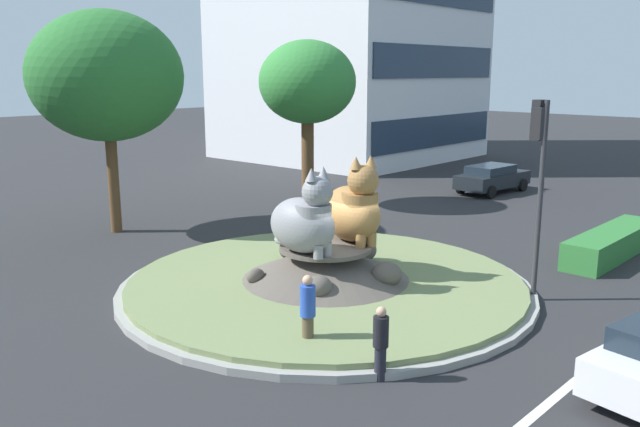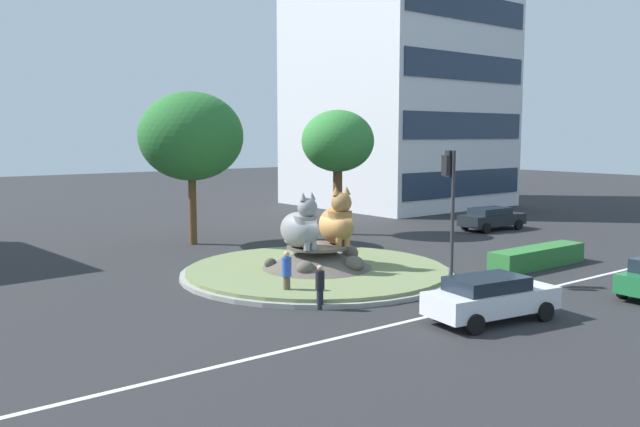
{
  "view_description": "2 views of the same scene",
  "coord_description": "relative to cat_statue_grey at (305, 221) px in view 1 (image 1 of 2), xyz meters",
  "views": [
    {
      "loc": [
        -13.06,
        -12.08,
        6.12
      ],
      "look_at": [
        1.53,
        1.67,
        1.72
      ],
      "focal_mm": 36.55,
      "sensor_mm": 36.0,
      "label": 1
    },
    {
      "loc": [
        -17.02,
        -22.48,
        6.03
      ],
      "look_at": [
        1.67,
        1.98,
        2.35
      ],
      "focal_mm": 37.34,
      "sensor_mm": 36.0,
      "label": 2
    }
  ],
  "objects": [
    {
      "name": "cat_statue_tabby",
      "position": [
        1.82,
        -0.16,
        0.06
      ],
      "size": [
        2.26,
        2.65,
        2.55
      ],
      "rotation": [
        0.0,
        0.0,
        -1.88
      ],
      "color": "#9E703D",
      "rests_on": "roundabout_island"
    },
    {
      "name": "ground_plane",
      "position": [
        0.92,
        0.1,
        -2.16
      ],
      "size": [
        160.0,
        160.0,
        0.0
      ],
      "primitive_type": "plane",
      "color": "#28282B"
    },
    {
      "name": "broadleaf_tree_behind_island",
      "position": [
        0.34,
        10.66,
        3.75
      ],
      "size": [
        5.66,
        5.66,
        8.33
      ],
      "color": "brown",
      "rests_on": "ground"
    },
    {
      "name": "traffic_light_mast",
      "position": [
        4.04,
        -4.56,
        1.78
      ],
      "size": [
        0.73,
        0.51,
        5.39
      ],
      "rotation": [
        0.0,
        0.0,
        1.53
      ],
      "color": "#2D2D33",
      "rests_on": "ground"
    },
    {
      "name": "roundabout_island",
      "position": [
        0.93,
        0.1,
        -1.77
      ],
      "size": [
        11.69,
        11.69,
        1.28
      ],
      "color": "gray",
      "rests_on": "ground"
    },
    {
      "name": "clipped_hedge_strip",
      "position": [
        9.99,
        -4.62,
        -1.71
      ],
      "size": [
        5.71,
        1.2,
        0.9
      ],
      "primitive_type": "cube",
      "color": "#2D7033",
      "rests_on": "ground"
    },
    {
      "name": "cat_statue_grey",
      "position": [
        0.0,
        0.0,
        0.0
      ],
      "size": [
        1.48,
        2.37,
        2.4
      ],
      "rotation": [
        0.0,
        0.0,
        -1.56
      ],
      "color": "gray",
      "rests_on": "roundabout_island"
    },
    {
      "name": "pedestrian_blue_shirt",
      "position": [
        -2.43,
        -2.46,
        -1.23
      ],
      "size": [
        0.35,
        0.35,
        1.75
      ],
      "rotation": [
        0.0,
        0.0,
        0.76
      ],
      "color": "brown",
      "rests_on": "ground"
    },
    {
      "name": "second_tree_near_tower",
      "position": [
        8.96,
        8.67,
        3.41
      ],
      "size": [
        4.34,
        4.34,
        7.48
      ],
      "color": "brown",
      "rests_on": "ground"
    },
    {
      "name": "sedan_on_far_lane",
      "position": [
        17.86,
        4.17,
        -1.39
      ],
      "size": [
        4.57,
        2.2,
        1.43
      ],
      "rotation": [
        0.0,
        0.0,
        -0.06
      ],
      "color": "black",
      "rests_on": "ground"
    },
    {
      "name": "pedestrian_black_shirt",
      "position": [
        -2.47,
        -4.53,
        -1.33
      ],
      "size": [
        0.32,
        0.32,
        1.57
      ],
      "rotation": [
        0.0,
        0.0,
        5.02
      ],
      "color": "black",
      "rests_on": "ground"
    },
    {
      "name": "lane_centreline",
      "position": [
        0.92,
        -7.43,
        -2.16
      ],
      "size": [
        112.0,
        0.2,
        0.01
      ],
      "primitive_type": "cube",
      "color": "silver",
      "rests_on": "ground"
    }
  ]
}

